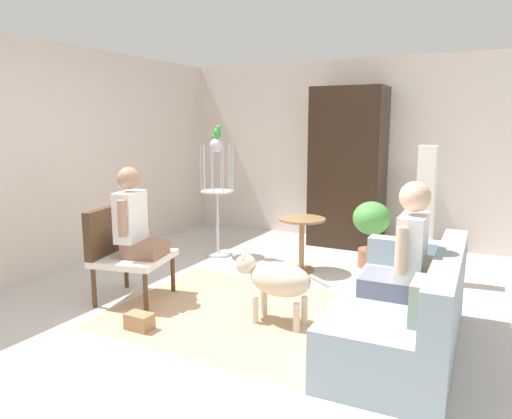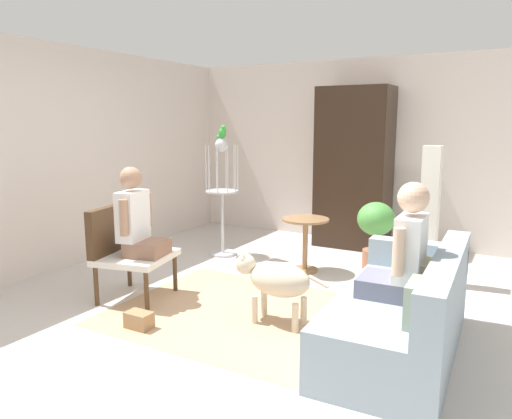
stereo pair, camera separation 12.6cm
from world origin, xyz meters
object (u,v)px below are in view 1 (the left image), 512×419
at_px(armchair, 122,246).
at_px(round_end_table, 302,236).
at_px(parrot, 218,132).
at_px(handbag, 139,322).
at_px(dog, 276,279).
at_px(column_lamp, 425,215).
at_px(person_on_armchair, 135,220).
at_px(potted_plant, 371,226).
at_px(bird_cage_stand, 217,194).
at_px(person_on_couch, 405,250).
at_px(armoire_cabinet, 348,168).
at_px(couch, 406,312).

bearing_deg(armchair, round_end_table, 53.50).
bearing_deg(parrot, handbag, -74.35).
distance_m(armchair, handbag, 0.93).
relative_size(dog, column_lamp, 0.59).
bearing_deg(person_on_armchair, potted_plant, 50.73).
height_order(armchair, round_end_table, armchair).
height_order(dog, handbag, dog).
height_order(round_end_table, parrot, parrot).
distance_m(dog, parrot, 2.57).
distance_m(person_on_armchair, bird_cage_stand, 1.75).
bearing_deg(potted_plant, round_end_table, -142.44).
bearing_deg(parrot, person_on_couch, -32.16).
bearing_deg(armoire_cabinet, parrot, -135.45).
height_order(bird_cage_stand, potted_plant, bird_cage_stand).
relative_size(person_on_couch, potted_plant, 1.08).
xyz_separation_m(round_end_table, column_lamp, (1.30, 0.27, 0.31)).
xyz_separation_m(couch, person_on_couch, (-0.03, -0.03, 0.49)).
height_order(person_on_couch, bird_cage_stand, bird_cage_stand).
xyz_separation_m(dog, handbag, (-0.95, -0.66, -0.32)).
height_order(person_on_armchair, armoire_cabinet, armoire_cabinet).
distance_m(couch, handbag, 2.14).
bearing_deg(round_end_table, bird_cage_stand, 173.42).
height_order(person_on_armchair, potted_plant, person_on_armchair).
relative_size(potted_plant, column_lamp, 0.54).
xyz_separation_m(armchair, person_on_armchair, (0.15, 0.03, 0.27)).
bearing_deg(couch, armoire_cabinet, 115.23).
distance_m(bird_cage_stand, column_lamp, 2.53).
relative_size(dog, handbag, 3.84).
bearing_deg(bird_cage_stand, dog, -45.46).
relative_size(person_on_couch, person_on_armchair, 1.01).
bearing_deg(bird_cage_stand, armchair, -89.39).
bearing_deg(dog, parrot, 134.25).
height_order(person_on_armchair, dog, person_on_armchair).
xyz_separation_m(person_on_couch, person_on_armchair, (-2.48, -0.09, 0.01)).
bearing_deg(couch, dog, -179.72).
bearing_deg(dog, round_end_table, 104.22).
height_order(bird_cage_stand, handbag, bird_cage_stand).
distance_m(armchair, armoire_cabinet, 3.36).
height_order(armchair, armoire_cabinet, armoire_cabinet).
bearing_deg(round_end_table, dog, -75.78).
bearing_deg(armoire_cabinet, round_end_table, -93.48).
distance_m(armchair, dog, 1.60).
distance_m(person_on_couch, bird_cage_stand, 3.13).
relative_size(couch, handbag, 8.12).
xyz_separation_m(column_lamp, handbag, (-1.87, -2.42, -0.66)).
height_order(couch, person_on_couch, person_on_couch).
height_order(round_end_table, column_lamp, column_lamp).
height_order(round_end_table, bird_cage_stand, bird_cage_stand).
bearing_deg(bird_cage_stand, couch, -31.22).
relative_size(armoire_cabinet, handbag, 9.69).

